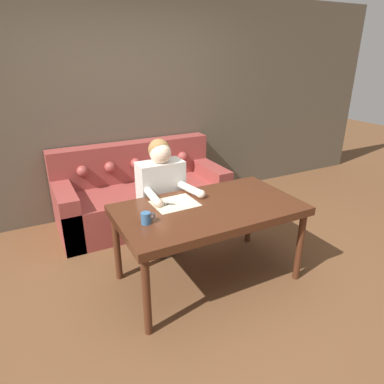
# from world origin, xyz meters

# --- Properties ---
(ground_plane) EXTENTS (16.00, 16.00, 0.00)m
(ground_plane) POSITION_xyz_m (0.00, 0.00, 0.00)
(ground_plane) COLOR brown
(wall_back) EXTENTS (8.00, 0.06, 2.60)m
(wall_back) POSITION_xyz_m (0.00, 1.91, 1.30)
(wall_back) COLOR brown
(wall_back) RESTS_ON ground_plane
(dining_table) EXTENTS (1.55, 0.87, 0.72)m
(dining_table) POSITION_xyz_m (0.14, 0.05, 0.66)
(dining_table) COLOR #472314
(dining_table) RESTS_ON ground_plane
(couch) EXTENTS (1.98, 0.89, 0.91)m
(couch) POSITION_xyz_m (0.03, 1.47, 0.32)
(couch) COLOR brown
(couch) RESTS_ON ground_plane
(person) EXTENTS (0.49, 0.59, 1.19)m
(person) POSITION_xyz_m (-0.04, 0.64, 0.61)
(person) COLOR #33281E
(person) RESTS_ON ground_plane
(pattern_paper_main) EXTENTS (0.37, 0.31, 0.00)m
(pattern_paper_main) POSITION_xyz_m (-0.09, 0.23, 0.73)
(pattern_paper_main) COLOR beige
(pattern_paper_main) RESTS_ON dining_table
(scissors) EXTENTS (0.22, 0.16, 0.01)m
(scissors) POSITION_xyz_m (-0.12, 0.22, 0.73)
(scissors) COLOR silver
(scissors) RESTS_ON dining_table
(mug) EXTENTS (0.11, 0.08, 0.09)m
(mug) POSITION_xyz_m (-0.43, -0.00, 0.77)
(mug) COLOR #335B84
(mug) RESTS_ON dining_table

